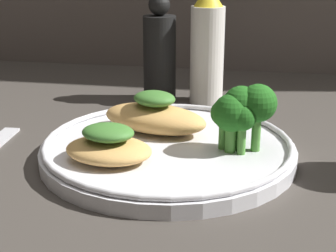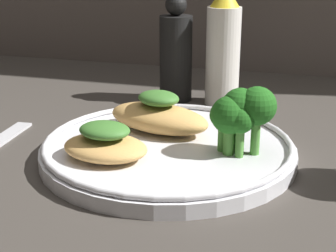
{
  "view_description": "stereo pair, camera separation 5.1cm",
  "coord_description": "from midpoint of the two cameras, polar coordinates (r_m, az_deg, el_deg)",
  "views": [
    {
      "loc": [
        8.54,
        -47.41,
        20.41
      ],
      "look_at": [
        0.0,
        0.0,
        3.4
      ],
      "focal_mm": 55.0,
      "sensor_mm": 36.0,
      "label": 1
    },
    {
      "loc": [
        13.51,
        -46.24,
        20.41
      ],
      "look_at": [
        0.0,
        0.0,
        3.4
      ],
      "focal_mm": 55.0,
      "sensor_mm": 36.0,
      "label": 2
    }
  ],
  "objects": [
    {
      "name": "grilled_meat_front",
      "position": [
        0.48,
        -3.98,
        -2.04
      ],
      "size": [
        8.92,
        7.11,
        3.49
      ],
      "color": "tan",
      "rests_on": "plate"
    },
    {
      "name": "plate",
      "position": [
        0.52,
        2.82,
        -2.56
      ],
      "size": [
        25.61,
        25.61,
        2.0
      ],
      "color": "silver",
      "rests_on": "ground_plane"
    },
    {
      "name": "sauce_bottle",
      "position": [
        0.69,
        8.27,
        8.48
      ],
      "size": [
        4.5,
        4.5,
        15.74
      ],
      "color": "white",
      "rests_on": "ground_plane"
    },
    {
      "name": "ground_plane",
      "position": [
        0.52,
        2.79,
        -4.07
      ],
      "size": [
        180.0,
        180.0,
        1.0
      ],
      "primitive_type": "cube",
      "color": "#3D3833"
    },
    {
      "name": "broccoli_bunch",
      "position": [
        0.49,
        10.99,
        1.43
      ],
      "size": [
        6.31,
        4.85,
        6.68
      ],
      "color": "#4C8E38",
      "rests_on": "plate"
    },
    {
      "name": "grilled_meat_middle",
      "position": [
        0.55,
        1.61,
        1.09
      ],
      "size": [
        12.72,
        8.55,
        4.45
      ],
      "color": "tan",
      "rests_on": "plate"
    },
    {
      "name": "pepper_grinder",
      "position": [
        0.7,
        2.97,
        7.98
      ],
      "size": [
        4.42,
        4.42,
        14.42
      ],
      "color": "black",
      "rests_on": "ground_plane"
    }
  ]
}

